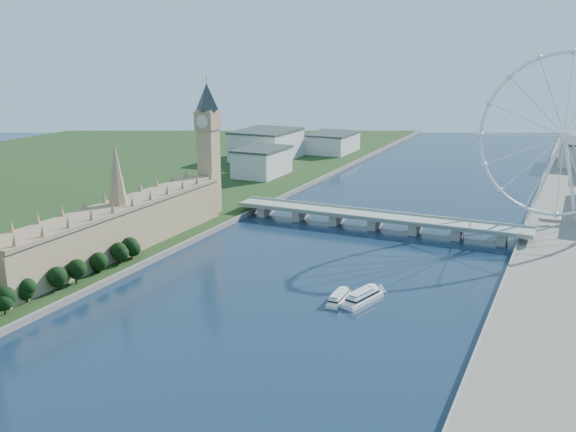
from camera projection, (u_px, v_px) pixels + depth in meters
The scene contains 8 objects.
tree_row at pixel (7, 302), 310.69m from camera, with size 9.33×201.33×21.79m.
parliament_range at pixel (120, 227), 405.71m from camera, with size 24.00×200.00×70.00m.
big_ben at pixel (208, 132), 488.26m from camera, with size 20.02×20.02×110.00m.
westminster_bridge at pixel (375, 219), 470.82m from camera, with size 220.00×22.00×9.50m.
london_eye at pixel (564, 136), 454.93m from camera, with size 113.60×39.12×124.30m.
city_skyline at pixel (485, 156), 680.52m from camera, with size 505.00×280.00×32.00m.
tour_boat_near at pixel (363, 302), 334.64m from camera, with size 8.11×31.63×7.01m, color white, non-canonical shape.
tour_boat_far at pixel (339, 301), 335.02m from camera, with size 6.52×25.74×5.65m, color white, non-canonical shape.
Camera 1 is at (132.63, -139.74, 128.51)m, focal length 40.00 mm.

